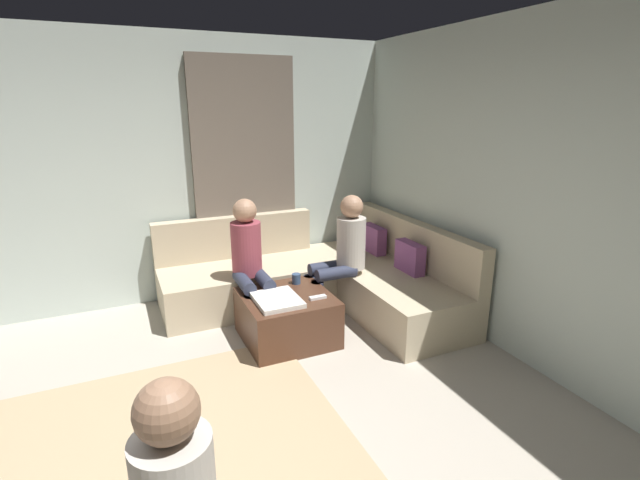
# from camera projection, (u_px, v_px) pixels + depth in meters

# --- Properties ---
(wall_back) EXTENTS (6.00, 0.12, 2.70)m
(wall_back) POSITION_uv_depth(u_px,v_px,m) (598.00, 209.00, 3.11)
(wall_back) COLOR silver
(wall_back) RESTS_ON ground_plane
(wall_left) EXTENTS (0.12, 6.00, 2.70)m
(wall_left) POSITION_uv_depth(u_px,v_px,m) (113.00, 176.00, 4.52)
(wall_left) COLOR silver
(wall_left) RESTS_ON ground_plane
(curtain_panel) EXTENTS (0.06, 1.10, 2.50)m
(curtain_panel) POSITION_uv_depth(u_px,v_px,m) (246.00, 179.00, 4.97)
(curtain_panel) COLOR #726659
(curtain_panel) RESTS_ON ground_plane
(sectional_couch) EXTENTS (2.10, 2.55, 0.87)m
(sectional_couch) POSITION_uv_depth(u_px,v_px,m) (324.00, 278.00, 4.81)
(sectional_couch) COLOR #C6B593
(sectional_couch) RESTS_ON ground_plane
(ottoman) EXTENTS (0.76, 0.76, 0.42)m
(ottoman) POSITION_uv_depth(u_px,v_px,m) (287.00, 317.00, 4.11)
(ottoman) COLOR #4C2D1E
(ottoman) RESTS_ON ground_plane
(folded_blanket) EXTENTS (0.44, 0.36, 0.04)m
(folded_blanket) POSITION_uv_depth(u_px,v_px,m) (277.00, 300.00, 3.91)
(folded_blanket) COLOR white
(folded_blanket) RESTS_ON ottoman
(coffee_mug) EXTENTS (0.08, 0.08, 0.10)m
(coffee_mug) POSITION_uv_depth(u_px,v_px,m) (296.00, 279.00, 4.30)
(coffee_mug) COLOR #334C72
(coffee_mug) RESTS_ON ottoman
(game_remote) EXTENTS (0.05, 0.15, 0.02)m
(game_remote) POSITION_uv_depth(u_px,v_px,m) (318.00, 297.00, 3.97)
(game_remote) COLOR white
(game_remote) RESTS_ON ottoman
(person_on_couch_back) EXTENTS (0.30, 0.60, 1.20)m
(person_on_couch_back) POSITION_uv_depth(u_px,v_px,m) (342.00, 251.00, 4.47)
(person_on_couch_back) COLOR #2D3347
(person_on_couch_back) RESTS_ON ground_plane
(person_on_couch_side) EXTENTS (0.60, 0.30, 1.20)m
(person_on_couch_side) POSITION_uv_depth(u_px,v_px,m) (250.00, 259.00, 4.25)
(person_on_couch_side) COLOR #2D3347
(person_on_couch_side) RESTS_ON ground_plane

